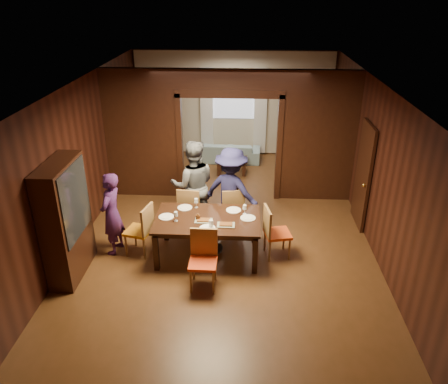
# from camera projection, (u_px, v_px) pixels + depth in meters

# --- Properties ---
(floor) EXTENTS (9.00, 9.00, 0.00)m
(floor) POSITION_uv_depth(u_px,v_px,m) (226.00, 231.00, 8.75)
(floor) COLOR #503116
(floor) RESTS_ON ground
(ceiling) EXTENTS (5.50, 9.00, 0.02)m
(ceiling) POSITION_uv_depth(u_px,v_px,m) (226.00, 85.00, 7.50)
(ceiling) COLOR silver
(ceiling) RESTS_ON room_walls
(room_walls) EXTENTS (5.52, 9.01, 2.90)m
(room_walls) POSITION_uv_depth(u_px,v_px,m) (230.00, 130.00, 9.80)
(room_walls) COLOR black
(room_walls) RESTS_ON floor
(person_purple) EXTENTS (0.46, 0.62, 1.55)m
(person_purple) POSITION_uv_depth(u_px,v_px,m) (112.00, 214.00, 7.76)
(person_purple) COLOR #3F1B50
(person_purple) RESTS_ON floor
(person_grey) EXTENTS (0.98, 0.82, 1.83)m
(person_grey) POSITION_uv_depth(u_px,v_px,m) (193.00, 185.00, 8.52)
(person_grey) COLOR #54555B
(person_grey) RESTS_ON floor
(person_navy) EXTENTS (1.29, 1.04, 1.74)m
(person_navy) POSITION_uv_depth(u_px,v_px,m) (231.00, 191.00, 8.41)
(person_navy) COLOR #1A193F
(person_navy) RESTS_ON floor
(sofa) EXTENTS (1.82, 0.77, 0.52)m
(sofa) POSITION_uv_depth(u_px,v_px,m) (228.00, 152.00, 12.11)
(sofa) COLOR #8FB1BB
(sofa) RESTS_ON floor
(serving_bowl) EXTENTS (0.37, 0.37, 0.09)m
(serving_bowl) POSITION_uv_depth(u_px,v_px,m) (212.00, 214.00, 7.70)
(serving_bowl) COLOR black
(serving_bowl) RESTS_ON dining_table
(dining_table) EXTENTS (1.84, 1.15, 0.76)m
(dining_table) POSITION_uv_depth(u_px,v_px,m) (208.00, 237.00, 7.81)
(dining_table) COLOR black
(dining_table) RESTS_ON floor
(coffee_table) EXTENTS (0.80, 0.50, 0.40)m
(coffee_table) POSITION_uv_depth(u_px,v_px,m) (232.00, 166.00, 11.33)
(coffee_table) COLOR black
(coffee_table) RESTS_ON floor
(chair_left) EXTENTS (0.53, 0.53, 0.97)m
(chair_left) POSITION_uv_depth(u_px,v_px,m) (138.00, 229.00, 7.84)
(chair_left) COLOR orange
(chair_left) RESTS_ON floor
(chair_right) EXTENTS (0.52, 0.52, 0.97)m
(chair_right) POSITION_uv_depth(u_px,v_px,m) (278.00, 232.00, 7.76)
(chair_right) COLOR #E64A15
(chair_right) RESTS_ON floor
(chair_far_l) EXTENTS (0.49, 0.49, 0.97)m
(chair_far_l) POSITION_uv_depth(u_px,v_px,m) (191.00, 208.00, 8.57)
(chair_far_l) COLOR #C13B12
(chair_far_l) RESTS_ON floor
(chair_far_r) EXTENTS (0.52, 0.52, 0.97)m
(chair_far_r) POSITION_uv_depth(u_px,v_px,m) (232.00, 209.00, 8.56)
(chair_far_r) COLOR orange
(chair_far_r) RESTS_ON floor
(chair_near) EXTENTS (0.44, 0.44, 0.97)m
(chair_near) POSITION_uv_depth(u_px,v_px,m) (203.00, 261.00, 6.94)
(chair_near) COLOR red
(chair_near) RESTS_ON floor
(hutch) EXTENTS (0.40, 1.20, 2.00)m
(hutch) POSITION_uv_depth(u_px,v_px,m) (66.00, 220.00, 7.09)
(hutch) COLOR black
(hutch) RESTS_ON floor
(door_right) EXTENTS (0.06, 0.90, 2.10)m
(door_right) POSITION_uv_depth(u_px,v_px,m) (363.00, 176.00, 8.62)
(door_right) COLOR black
(door_right) RESTS_ON floor
(window_far) EXTENTS (1.20, 0.03, 1.30)m
(window_far) POSITION_uv_depth(u_px,v_px,m) (234.00, 95.00, 12.02)
(window_far) COLOR silver
(window_far) RESTS_ON back_wall
(curtain_left) EXTENTS (0.35, 0.06, 2.40)m
(curtain_left) POSITION_uv_depth(u_px,v_px,m) (207.00, 111.00, 12.21)
(curtain_left) COLOR white
(curtain_left) RESTS_ON back_wall
(curtain_right) EXTENTS (0.35, 0.06, 2.40)m
(curtain_right) POSITION_uv_depth(u_px,v_px,m) (260.00, 112.00, 12.14)
(curtain_right) COLOR white
(curtain_right) RESTS_ON back_wall
(plate_left) EXTENTS (0.27, 0.27, 0.01)m
(plate_left) POSITION_uv_depth(u_px,v_px,m) (166.00, 217.00, 7.68)
(plate_left) COLOR white
(plate_left) RESTS_ON dining_table
(plate_far_l) EXTENTS (0.27, 0.27, 0.01)m
(plate_far_l) POSITION_uv_depth(u_px,v_px,m) (185.00, 208.00, 8.00)
(plate_far_l) COLOR silver
(plate_far_l) RESTS_ON dining_table
(plate_far_r) EXTENTS (0.27, 0.27, 0.01)m
(plate_far_r) POSITION_uv_depth(u_px,v_px,m) (234.00, 210.00, 7.91)
(plate_far_r) COLOR white
(plate_far_r) RESTS_ON dining_table
(plate_right) EXTENTS (0.27, 0.27, 0.01)m
(plate_right) POSITION_uv_depth(u_px,v_px,m) (248.00, 218.00, 7.64)
(plate_right) COLOR silver
(plate_right) RESTS_ON dining_table
(plate_near) EXTENTS (0.27, 0.27, 0.01)m
(plate_near) POSITION_uv_depth(u_px,v_px,m) (207.00, 228.00, 7.33)
(plate_near) COLOR white
(plate_near) RESTS_ON dining_table
(platter_a) EXTENTS (0.30, 0.20, 0.04)m
(platter_a) POSITION_uv_depth(u_px,v_px,m) (203.00, 220.00, 7.55)
(platter_a) COLOR gray
(platter_a) RESTS_ON dining_table
(platter_b) EXTENTS (0.30, 0.20, 0.04)m
(platter_b) POSITION_uv_depth(u_px,v_px,m) (226.00, 225.00, 7.41)
(platter_b) COLOR gray
(platter_b) RESTS_ON dining_table
(wineglass_left) EXTENTS (0.08, 0.08, 0.18)m
(wineglass_left) POSITION_uv_depth(u_px,v_px,m) (176.00, 216.00, 7.52)
(wineglass_left) COLOR silver
(wineglass_left) RESTS_ON dining_table
(wineglass_far) EXTENTS (0.08, 0.08, 0.18)m
(wineglass_far) POSITION_uv_depth(u_px,v_px,m) (196.00, 203.00, 7.98)
(wineglass_far) COLOR white
(wineglass_far) RESTS_ON dining_table
(wineglass_right) EXTENTS (0.08, 0.08, 0.18)m
(wineglass_right) POSITION_uv_depth(u_px,v_px,m) (245.00, 210.00, 7.75)
(wineglass_right) COLOR silver
(wineglass_right) RESTS_ON dining_table
(tumbler) EXTENTS (0.07, 0.07, 0.14)m
(tumbler) POSITION_uv_depth(u_px,v_px,m) (211.00, 224.00, 7.33)
(tumbler) COLOR white
(tumbler) RESTS_ON dining_table
(condiment_jar) EXTENTS (0.08, 0.08, 0.11)m
(condiment_jar) POSITION_uv_depth(u_px,v_px,m) (198.00, 217.00, 7.58)
(condiment_jar) COLOR #482611
(condiment_jar) RESTS_ON dining_table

